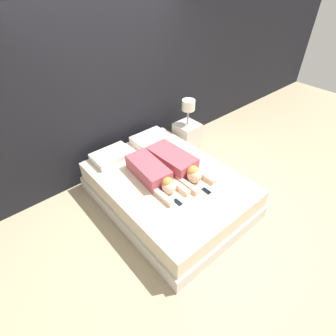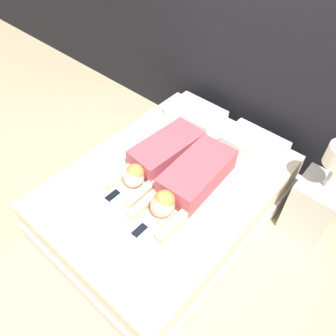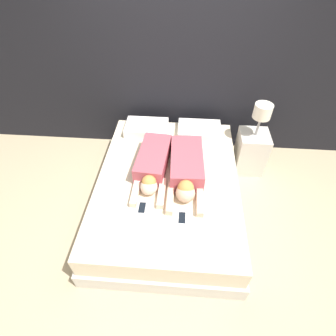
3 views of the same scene
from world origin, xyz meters
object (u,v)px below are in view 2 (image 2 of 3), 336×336
(bed, at_px, (168,197))
(cell_phone_left, at_px, (113,196))
(person_right, at_px, (190,180))
(person_left, at_px, (159,156))
(pillow_head_right, at_px, (255,144))
(pillow_head_left, at_px, (196,113))
(nightstand, at_px, (315,203))
(cell_phone_right, at_px, (140,230))

(bed, distance_m, cell_phone_left, 0.57)
(person_right, bearing_deg, person_left, 172.85)
(pillow_head_right, bearing_deg, cell_phone_left, -114.32)
(person_left, bearing_deg, bed, -26.69)
(pillow_head_right, bearing_deg, pillow_head_left, 180.00)
(bed, xyz_separation_m, pillow_head_left, (-0.36, 0.85, 0.30))
(person_right, bearing_deg, nightstand, 38.51)
(bed, bearing_deg, pillow_head_left, 112.73)
(pillow_head_right, distance_m, nightstand, 0.75)
(bed, relative_size, cell_phone_left, 14.25)
(bed, height_order, person_right, person_right)
(bed, relative_size, person_left, 2.21)
(cell_phone_right, bearing_deg, bed, 108.44)
(bed, bearing_deg, person_right, 12.34)
(pillow_head_left, distance_m, cell_phone_left, 1.31)
(bed, bearing_deg, nightstand, 34.50)
(pillow_head_right, bearing_deg, cell_phone_right, -97.23)
(bed, xyz_separation_m, nightstand, (1.08, 0.74, 0.11))
(cell_phone_right, xyz_separation_m, nightstand, (0.90, 1.28, -0.14))
(pillow_head_left, relative_size, nightstand, 0.55)
(person_right, height_order, cell_phone_right, person_right)
(pillow_head_right, height_order, nightstand, nightstand)
(bed, height_order, nightstand, nightstand)
(pillow_head_right, relative_size, cell_phone_left, 3.68)
(person_right, distance_m, cell_phone_right, 0.59)
(bed, relative_size, pillow_head_left, 3.87)
(pillow_head_right, xyz_separation_m, cell_phone_right, (-0.18, -1.39, -0.05))
(pillow_head_right, xyz_separation_m, cell_phone_left, (-0.59, -1.30, -0.05))
(cell_phone_right, bearing_deg, person_right, 87.82)
(pillow_head_right, bearing_deg, person_right, -100.82)
(pillow_head_left, relative_size, cell_phone_right, 3.68)
(bed, distance_m, nightstand, 1.31)
(pillow_head_left, distance_m, nightstand, 1.45)
(pillow_head_left, xyz_separation_m, person_left, (0.17, -0.76, 0.05))
(person_left, bearing_deg, cell_phone_right, -60.04)
(person_left, bearing_deg, cell_phone_left, -94.85)
(cell_phone_left, distance_m, cell_phone_right, 0.42)
(cell_phone_right, height_order, nightstand, nightstand)
(pillow_head_right, height_order, cell_phone_right, pillow_head_right)
(person_right, relative_size, nightstand, 1.00)
(bed, relative_size, cell_phone_right, 14.25)
(nightstand, bearing_deg, pillow_head_right, 171.19)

